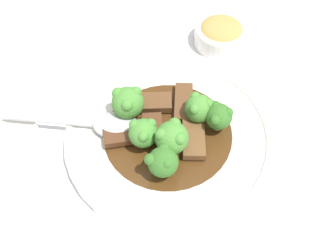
{
  "coord_description": "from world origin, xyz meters",
  "views": [
    {
      "loc": [
        0.03,
        -0.34,
        0.51
      ],
      "look_at": [
        0.0,
        0.0,
        0.03
      ],
      "focal_mm": 42.0,
      "sensor_mm": 36.0,
      "label": 1
    }
  ],
  "objects_px": {
    "beef_strip_1": "(152,103)",
    "broccoli_floret_4": "(143,133)",
    "broccoli_floret_5": "(160,161)",
    "broccoli_floret_3": "(199,108)",
    "broccoli_floret_2": "(172,137)",
    "beef_strip_4": "(194,137)",
    "broccoli_floret_1": "(128,102)",
    "serving_spoon": "(104,124)",
    "beef_strip_3": "(122,134)",
    "beef_strip_2": "(152,126)",
    "side_bowl_appetizer": "(221,33)",
    "beef_strip_0": "(184,102)",
    "broccoli_floret_0": "(219,116)",
    "sauce_dish": "(15,135)",
    "main_plate": "(168,135)"
  },
  "relations": [
    {
      "from": "beef_strip_1",
      "to": "beef_strip_4",
      "type": "xyz_separation_m",
      "value": [
        0.07,
        -0.06,
        0.0
      ]
    },
    {
      "from": "main_plate",
      "to": "beef_strip_3",
      "type": "height_order",
      "value": "beef_strip_3"
    },
    {
      "from": "serving_spoon",
      "to": "sauce_dish",
      "type": "height_order",
      "value": "serving_spoon"
    },
    {
      "from": "beef_strip_1",
      "to": "beef_strip_4",
      "type": "relative_size",
      "value": 0.87
    },
    {
      "from": "broccoli_floret_3",
      "to": "serving_spoon",
      "type": "bearing_deg",
      "value": -169.21
    },
    {
      "from": "beef_strip_2",
      "to": "side_bowl_appetizer",
      "type": "xyz_separation_m",
      "value": [
        0.1,
        0.22,
        -0.0
      ]
    },
    {
      "from": "beef_strip_0",
      "to": "broccoli_floret_5",
      "type": "bearing_deg",
      "value": -100.54
    },
    {
      "from": "beef_strip_4",
      "to": "main_plate",
      "type": "bearing_deg",
      "value": 164.31
    },
    {
      "from": "main_plate",
      "to": "side_bowl_appetizer",
      "type": "distance_m",
      "value": 0.24
    },
    {
      "from": "broccoli_floret_3",
      "to": "broccoli_floret_5",
      "type": "distance_m",
      "value": 0.11
    },
    {
      "from": "sauce_dish",
      "to": "beef_strip_1",
      "type": "bearing_deg",
      "value": 18.6
    },
    {
      "from": "beef_strip_0",
      "to": "side_bowl_appetizer",
      "type": "bearing_deg",
      "value": 71.73
    },
    {
      "from": "broccoli_floret_4",
      "to": "broccoli_floret_5",
      "type": "bearing_deg",
      "value": -57.64
    },
    {
      "from": "beef_strip_2",
      "to": "broccoli_floret_2",
      "type": "xyz_separation_m",
      "value": [
        0.03,
        -0.04,
        0.03
      ]
    },
    {
      "from": "beef_strip_1",
      "to": "broccoli_floret_1",
      "type": "xyz_separation_m",
      "value": [
        -0.03,
        -0.02,
        0.02
      ]
    },
    {
      "from": "beef_strip_1",
      "to": "broccoli_floret_2",
      "type": "relative_size",
      "value": 1.12
    },
    {
      "from": "beef_strip_1",
      "to": "broccoli_floret_2",
      "type": "bearing_deg",
      "value": -65.25
    },
    {
      "from": "main_plate",
      "to": "beef_strip_4",
      "type": "relative_size",
      "value": 4.26
    },
    {
      "from": "serving_spoon",
      "to": "broccoli_floret_1",
      "type": "bearing_deg",
      "value": 38.82
    },
    {
      "from": "beef_strip_0",
      "to": "broccoli_floret_2",
      "type": "distance_m",
      "value": 0.1
    },
    {
      "from": "broccoli_floret_1",
      "to": "broccoli_floret_3",
      "type": "relative_size",
      "value": 1.08
    },
    {
      "from": "beef_strip_1",
      "to": "side_bowl_appetizer",
      "type": "distance_m",
      "value": 0.21
    },
    {
      "from": "broccoli_floret_1",
      "to": "broccoli_floret_4",
      "type": "bearing_deg",
      "value": -59.84
    },
    {
      "from": "beef_strip_1",
      "to": "broccoli_floret_4",
      "type": "distance_m",
      "value": 0.08
    },
    {
      "from": "side_bowl_appetizer",
      "to": "sauce_dish",
      "type": "relative_size",
      "value": 1.35
    },
    {
      "from": "main_plate",
      "to": "broccoli_floret_5",
      "type": "distance_m",
      "value": 0.08
    },
    {
      "from": "broccoli_floret_3",
      "to": "sauce_dish",
      "type": "height_order",
      "value": "broccoli_floret_3"
    },
    {
      "from": "main_plate",
      "to": "sauce_dish",
      "type": "xyz_separation_m",
      "value": [
        -0.24,
        -0.02,
        -0.0
      ]
    },
    {
      "from": "beef_strip_0",
      "to": "broccoli_floret_5",
      "type": "relative_size",
      "value": 1.5
    },
    {
      "from": "beef_strip_3",
      "to": "sauce_dish",
      "type": "relative_size",
      "value": 0.91
    },
    {
      "from": "beef_strip_0",
      "to": "beef_strip_3",
      "type": "height_order",
      "value": "beef_strip_3"
    },
    {
      "from": "main_plate",
      "to": "beef_strip_1",
      "type": "distance_m",
      "value": 0.06
    },
    {
      "from": "beef_strip_0",
      "to": "beef_strip_2",
      "type": "distance_m",
      "value": 0.07
    },
    {
      "from": "beef_strip_3",
      "to": "broccoli_floret_3",
      "type": "relative_size",
      "value": 1.34
    },
    {
      "from": "beef_strip_2",
      "to": "sauce_dish",
      "type": "relative_size",
      "value": 0.71
    },
    {
      "from": "sauce_dish",
      "to": "serving_spoon",
      "type": "bearing_deg",
      "value": 8.72
    },
    {
      "from": "beef_strip_4",
      "to": "broccoli_floret_5",
      "type": "bearing_deg",
      "value": -126.17
    },
    {
      "from": "broccoli_floret_1",
      "to": "beef_strip_3",
      "type": "bearing_deg",
      "value": -94.25
    },
    {
      "from": "broccoli_floret_0",
      "to": "beef_strip_1",
      "type": "bearing_deg",
      "value": 161.73
    },
    {
      "from": "broccoli_floret_4",
      "to": "broccoli_floret_5",
      "type": "height_order",
      "value": "broccoli_floret_5"
    },
    {
      "from": "broccoli_floret_1",
      "to": "serving_spoon",
      "type": "bearing_deg",
      "value": -141.18
    },
    {
      "from": "beef_strip_1",
      "to": "broccoli_floret_5",
      "type": "relative_size",
      "value": 1.3
    },
    {
      "from": "beef_strip_2",
      "to": "broccoli_floret_2",
      "type": "height_order",
      "value": "broccoli_floret_2"
    },
    {
      "from": "beef_strip_2",
      "to": "side_bowl_appetizer",
      "type": "relative_size",
      "value": 0.52
    },
    {
      "from": "broccoli_floret_2",
      "to": "broccoli_floret_0",
      "type": "bearing_deg",
      "value": 36.78
    },
    {
      "from": "broccoli_floret_2",
      "to": "side_bowl_appetizer",
      "type": "bearing_deg",
      "value": 75.55
    },
    {
      "from": "broccoli_floret_0",
      "to": "broccoli_floret_3",
      "type": "bearing_deg",
      "value": 156.6
    },
    {
      "from": "beef_strip_3",
      "to": "broccoli_floret_2",
      "type": "distance_m",
      "value": 0.08
    },
    {
      "from": "broccoli_floret_3",
      "to": "broccoli_floret_2",
      "type": "bearing_deg",
      "value": -119.77
    },
    {
      "from": "beef_strip_0",
      "to": "broccoli_floret_1",
      "type": "xyz_separation_m",
      "value": [
        -0.08,
        -0.03,
        0.02
      ]
    }
  ]
}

